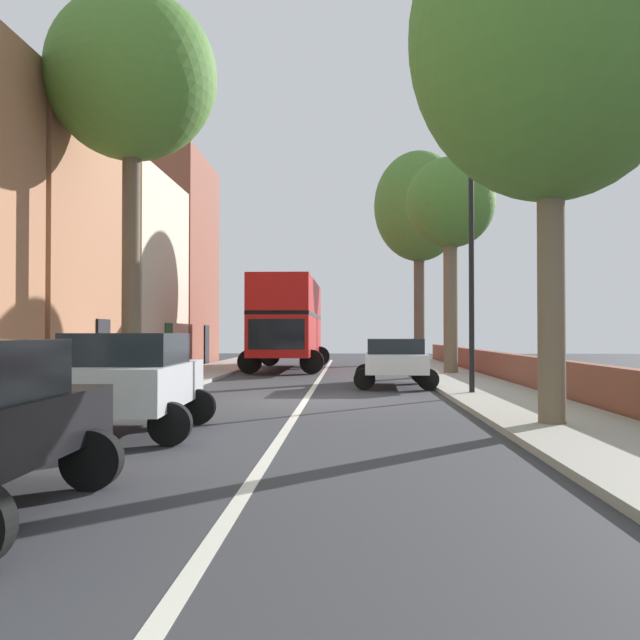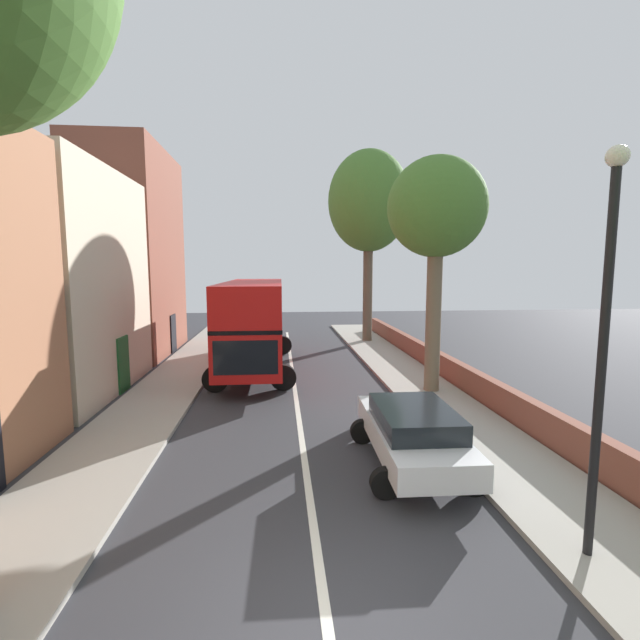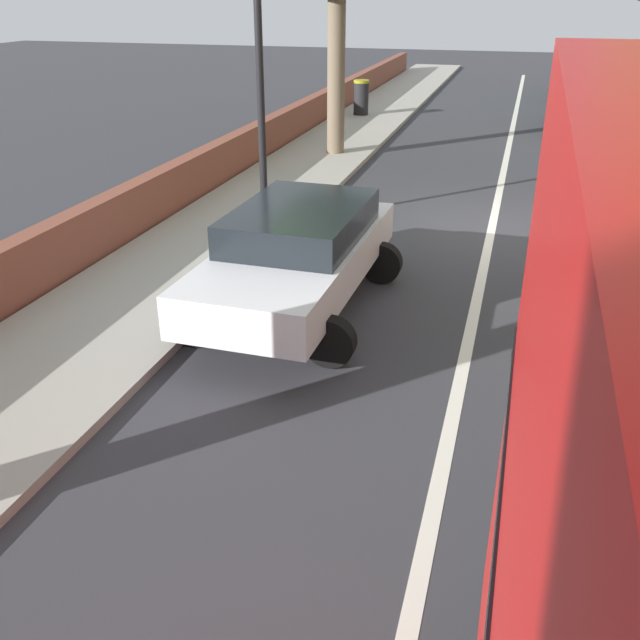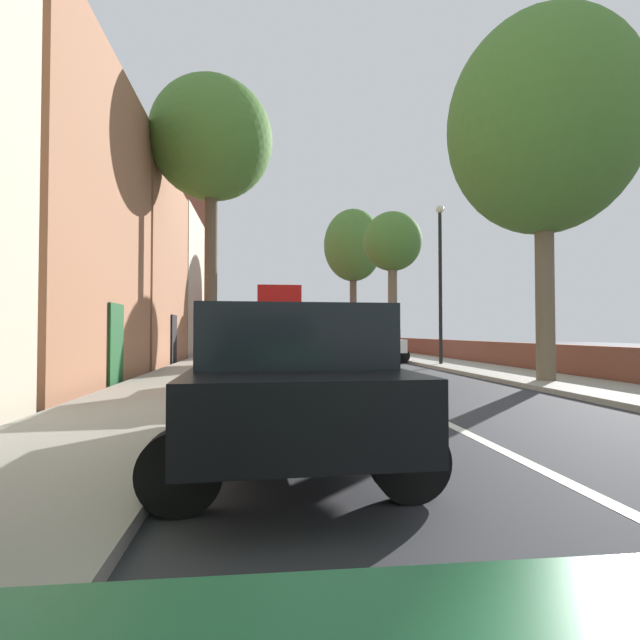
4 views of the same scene
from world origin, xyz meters
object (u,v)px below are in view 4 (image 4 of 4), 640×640
(street_tree_right_5, at_px, (543,126))
(parked_car_black_left_2, at_px, (286,375))
(parked_car_silver_left_3, at_px, (273,351))
(street_tree_right_3, at_px, (392,244))
(street_tree_right_1, at_px, (353,246))
(lamppost_right, at_px, (440,271))
(double_decker_bus, at_px, (277,318))
(street_tree_left_0, at_px, (212,142))
(parked_car_white_right_0, at_px, (375,343))

(street_tree_right_5, bearing_deg, parked_car_black_left_2, -137.98)
(parked_car_silver_left_3, xyz_separation_m, street_tree_right_3, (7.59, 16.78, 5.75))
(street_tree_right_1, distance_m, lamppost_right, 21.61)
(street_tree_right_1, bearing_deg, double_decker_bus, -133.47)
(parked_car_black_left_2, distance_m, street_tree_right_1, 35.53)
(street_tree_right_1, bearing_deg, street_tree_left_0, -113.85)
(street_tree_right_3, bearing_deg, street_tree_left_0, -133.79)
(double_decker_bus, bearing_deg, street_tree_right_1, 46.53)
(parked_car_silver_left_3, xyz_separation_m, street_tree_left_0, (-2.08, 6.70, 7.36))
(street_tree_left_0, xyz_separation_m, street_tree_right_1, (9.56, 21.62, 0.37))
(parked_car_silver_left_3, height_order, street_tree_right_1, street_tree_right_1)
(lamppost_right, bearing_deg, street_tree_left_0, -176.30)
(street_tree_right_1, relative_size, street_tree_right_5, 1.22)
(double_decker_bus, distance_m, parked_car_black_left_2, 26.85)
(parked_car_white_right_0, bearing_deg, street_tree_right_3, 66.52)
(parked_car_black_left_2, height_order, street_tree_right_5, street_tree_right_5)
(parked_car_black_left_2, distance_m, street_tree_right_5, 11.18)
(street_tree_right_1, bearing_deg, street_tree_right_3, -89.48)
(parked_car_black_left_2, xyz_separation_m, street_tree_left_0, (-2.07, 12.23, 7.38))
(street_tree_left_0, distance_m, street_tree_right_1, 23.64)
(parked_car_silver_left_3, distance_m, street_tree_right_1, 30.29)
(double_decker_bus, relative_size, street_tree_left_0, 1.01)
(street_tree_right_1, height_order, street_tree_right_5, street_tree_right_1)
(parked_car_silver_left_3, relative_size, street_tree_right_3, 0.47)
(lamppost_right, bearing_deg, street_tree_right_1, 88.13)
(double_decker_bus, bearing_deg, lamppost_right, -66.79)
(double_decker_bus, distance_m, parked_car_silver_left_3, 21.33)
(parked_car_black_left_2, bearing_deg, street_tree_right_1, 77.53)
(parked_car_black_left_2, distance_m, lamppost_right, 14.78)
(parked_car_silver_left_3, distance_m, street_tree_left_0, 10.16)
(street_tree_right_1, distance_m, street_tree_right_3, 11.71)
(street_tree_right_1, xyz_separation_m, street_tree_right_3, (0.10, -11.54, -1.98))
(street_tree_right_1, bearing_deg, street_tree_right_5, -90.87)
(street_tree_right_1, bearing_deg, parked_car_black_left_2, -102.47)
(double_decker_bus, distance_m, parked_car_white_right_0, 11.37)
(parked_car_black_left_2, relative_size, street_tree_right_3, 0.50)
(double_decker_bus, height_order, lamppost_right, lamppost_right)
(street_tree_left_0, height_order, street_tree_right_3, street_tree_left_0)
(parked_car_black_left_2, xyz_separation_m, street_tree_right_1, (7.49, 33.85, 7.76))
(parked_car_silver_left_3, bearing_deg, street_tree_right_1, 75.19)
(street_tree_right_3, bearing_deg, parked_car_silver_left_3, -114.34)
(parked_car_white_right_0, height_order, parked_car_black_left_2, parked_car_black_left_2)
(parked_car_black_left_2, bearing_deg, parked_car_silver_left_3, 89.99)
(parked_car_silver_left_3, bearing_deg, double_decker_bus, 87.85)
(street_tree_left_0, distance_m, street_tree_right_5, 10.97)
(double_decker_bus, height_order, parked_car_silver_left_3, double_decker_bus)
(double_decker_bus, relative_size, parked_car_white_right_0, 2.27)
(street_tree_left_0, bearing_deg, street_tree_right_3, 46.21)
(double_decker_bus, xyz_separation_m, lamppost_right, (6.00, -14.00, 1.45))
(parked_car_black_left_2, bearing_deg, parked_car_white_right_0, 73.00)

